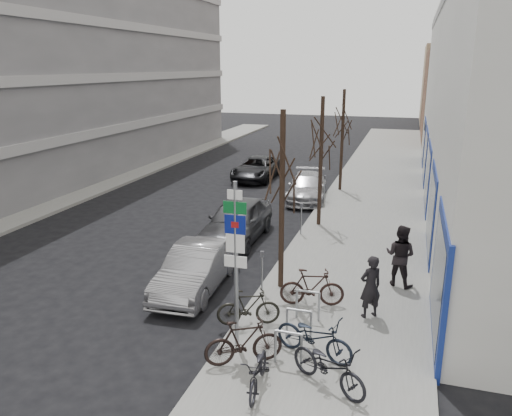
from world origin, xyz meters
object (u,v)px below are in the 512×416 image
Objects in this scene: parked_car_mid at (237,220)px; bike_mid_inner at (248,307)px; meter_front at (262,267)px; pedestrian_near at (370,287)px; bike_near_right at (244,342)px; meter_mid at (301,216)px; bike_far_curb at (329,362)px; bike_rack at (299,321)px; pedestrian_far at (400,255)px; tree_near at (282,159)px; lane_car at (257,168)px; highway_sign_pole at (236,255)px; bike_near_left at (259,368)px; meter_back at (324,185)px; parked_car_front at (196,268)px; tree_far at (343,116)px; parked_car_back at (307,187)px; bike_far_inner at (312,287)px; tree_mid at (322,131)px; bike_mid_curb at (314,333)px.

bike_mid_inner is at bearing -68.70° from parked_car_mid.
meter_front is 0.73× the size of pedestrian_near.
bike_near_right is at bearing -79.76° from meter_front.
bike_far_curb is at bearing -74.49° from meter_mid.
pedestrian_far is at bearing 61.16° from bike_rack.
bike_near_right is (0.68, -9.26, -0.22)m from meter_mid.
bike_near_right is at bearing -70.14° from parked_car_mid.
pedestrian_near is (2.75, -1.16, -3.08)m from tree_near.
bike_rack is 1.25× the size of bike_near_right.
meter_mid is (-0.45, 5.00, -3.19)m from tree_near.
meter_mid is 0.73× the size of pedestrian_near.
pedestrian_far is (8.73, -13.60, 0.46)m from lane_car.
highway_sign_pole is 2.57× the size of bike_near_left.
bike_far_curb is at bearing -68.38° from lane_car.
meter_back is at bearing -111.41° from pedestrian_near.
bike_near_right is 4.48m from parked_car_front.
parked_car_front reaches higher than bike_near_left.
meter_back is at bearing -100.20° from tree_far.
meter_back is 0.28× the size of parked_car_back.
bike_near_right reaches higher than bike_rack.
bike_far_inner is at bearing -7.32° from parked_car_front.
bike_near_right is 1.76m from bike_mid_inner.
bike_near_left is at bearing -68.45° from parked_car_mid.
bike_near_left is 0.34× the size of lane_car.
tree_far is at bearing -115.76° from pedestrian_near.
bike_near_left is 1.00m from bike_near_right.
highway_sign_pole is 0.76× the size of tree_mid.
bike_near_left is 0.83× the size of bike_mid_curb.
meter_front is (-0.45, -0.50, -3.19)m from tree_near.
parked_car_mid is at bearing 25.97° from bike_far_inner.
bike_mid_curb is at bearing -80.38° from tree_mid.
meter_back reaches higher than bike_near_left.
tree_near is at bearing 42.91° from bike_mid_curb.
parked_car_front is at bearing -100.41° from meter_back.
meter_front is (-1.65, 2.40, 0.26)m from bike_rack.
bike_far_inner is at bearing 29.26° from bike_mid_curb.
bike_far_inner reaches higher than bike_near_right.
bike_far_curb is at bearing -42.44° from parked_car_front.
parked_car_front is 15.73m from lane_car.
bike_far_curb is at bearing -80.01° from meter_back.
bike_rack is 18.83m from lane_car.
tree_mid is 8.29m from bike_far_inner.
meter_front is at bearing 94.75° from highway_sign_pole.
tree_mid reaches higher than meter_back.
tree_mid is 3.55m from meter_mid.
tree_far is 1.19× the size of parked_car_back.
tree_far is 14.34m from parked_car_front.
pedestrian_far is at bearing 61.44° from bike_near_left.
tree_far is 3.02× the size of bike_far_inner.
bike_near_left is at bearing 162.81° from bike_far_inner.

